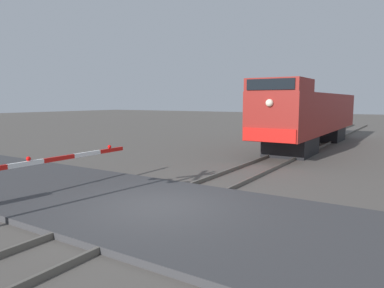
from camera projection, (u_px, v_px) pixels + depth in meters
The scene contains 5 objects.
ground_plane at pixel (157, 211), 9.72m from camera, with size 160.00×160.00×0.00m, color #514C47.
rail_track_left at pixel (137, 205), 10.10m from camera, with size 0.08×80.00×0.15m, color #59544C.
rail_track_right at pixel (178, 213), 9.33m from camera, with size 0.08×80.00×0.15m, color #59544C.
road_surface at pixel (157, 209), 9.71m from camera, with size 36.00×5.54×0.16m, color #38383A.
locomotive at pixel (311, 115), 22.96m from camera, with size 2.72×15.89×4.08m.
Camera 1 is at (5.88, -7.43, 3.01)m, focal length 33.26 mm.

